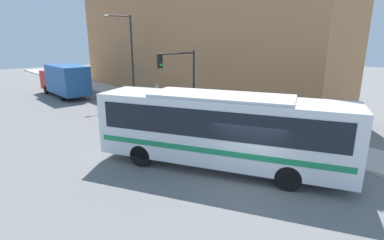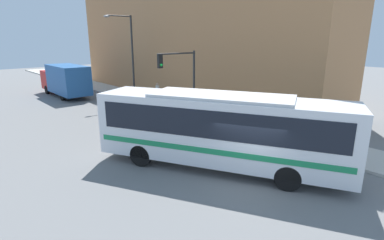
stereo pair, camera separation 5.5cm
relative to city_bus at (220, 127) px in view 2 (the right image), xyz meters
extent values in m
plane|color=slate|center=(-0.01, -1.94, -1.98)|extent=(120.00, 120.00, 0.00)
cube|color=#B7B2A8|center=(6.08, 18.06, -1.91)|extent=(3.16, 70.00, 0.14)
cube|color=#B27A4C|center=(10.66, 15.09, 4.34)|extent=(6.00, 32.05, 12.65)
cube|color=silver|center=(0.00, 0.00, -0.11)|extent=(7.31, 11.06, 2.86)
cube|color=black|center=(0.00, 0.00, 0.40)|extent=(6.93, 10.29, 1.19)
cube|color=#197F4C|center=(0.00, 0.00, -0.74)|extent=(7.14, 10.68, 0.24)
cube|color=silver|center=(0.00, 0.00, 1.37)|extent=(4.82, 6.50, 0.16)
cylinder|color=black|center=(-0.64, 3.58, -1.47)|extent=(0.72, 1.04, 1.03)
cylinder|color=black|center=(-2.55, 2.58, -1.47)|extent=(0.72, 1.04, 1.03)
cylinder|color=black|center=(2.37, -2.24, -1.47)|extent=(0.72, 1.04, 1.03)
cylinder|color=black|center=(0.46, -3.23, -1.47)|extent=(0.72, 1.04, 1.03)
cube|color=#265999|center=(1.12, 21.61, -0.16)|extent=(2.46, 5.75, 2.74)
cube|color=#B21919|center=(1.12, 25.60, -0.56)|extent=(2.34, 2.24, 1.94)
cylinder|color=black|center=(0.04, 25.21, -1.53)|extent=(0.25, 0.90, 0.90)
cylinder|color=black|center=(0.04, 20.53, -1.53)|extent=(0.25, 0.90, 0.90)
cylinder|color=#999999|center=(5.09, 3.98, -1.54)|extent=(0.27, 0.27, 0.60)
sphere|color=#999999|center=(5.09, 3.98, -1.16)|extent=(0.26, 0.26, 0.26)
cylinder|color=#999999|center=(5.09, 3.83, -1.51)|extent=(0.12, 0.16, 0.12)
cylinder|color=#2D2D2D|center=(5.24, 7.55, 0.54)|extent=(0.16, 0.16, 4.77)
cylinder|color=#2D2D2D|center=(3.64, 7.55, 2.78)|extent=(3.20, 0.11, 0.11)
cube|color=black|center=(2.24, 7.55, 2.33)|extent=(0.30, 0.24, 0.90)
sphere|color=#19D83F|center=(2.24, 7.41, 2.11)|extent=(0.18, 0.18, 0.18)
cylinder|color=#2D2D2D|center=(5.09, 8.65, -1.31)|extent=(0.06, 0.06, 1.05)
cylinder|color=#4C4C51|center=(5.09, 8.65, -0.68)|extent=(0.14, 0.14, 0.22)
cylinder|color=#2D2D2D|center=(5.34, 16.19, 1.96)|extent=(0.18, 0.18, 7.61)
cylinder|color=#2D2D2D|center=(4.17, 16.19, 5.67)|extent=(2.34, 0.11, 0.11)
ellipsoid|color=gray|center=(3.00, 16.19, 5.59)|extent=(0.56, 0.28, 0.20)
cylinder|color=#47382D|center=(5.96, 13.22, -1.42)|extent=(0.28, 0.28, 0.85)
cylinder|color=beige|center=(5.96, 13.22, -0.64)|extent=(0.34, 0.34, 0.71)
sphere|color=tan|center=(5.96, 13.22, -0.17)|extent=(0.23, 0.23, 0.23)
camera|label=1|loc=(-9.44, -8.66, 3.80)|focal=28.00mm
camera|label=2|loc=(-9.40, -8.69, 3.80)|focal=28.00mm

